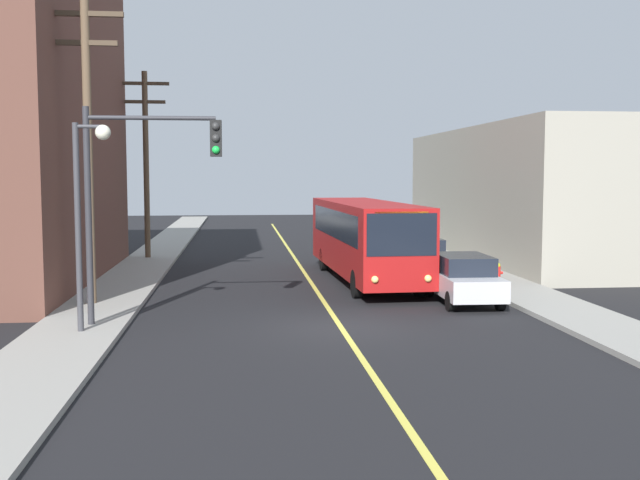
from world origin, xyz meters
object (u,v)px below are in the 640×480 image
(traffic_signal_left_corner, at_px, (145,174))
(street_lamp_left, at_px, (86,196))
(fire_hydrant, at_px, (497,273))
(parked_car_green, at_px, (381,238))
(parked_car_silver, at_px, (463,278))
(city_bus, at_px, (364,236))
(utility_pole_mid, at_px, (146,155))
(utility_pole_near, at_px, (88,136))
(parked_car_black, at_px, (420,256))

(traffic_signal_left_corner, xyz_separation_m, street_lamp_left, (-1.42, -0.88, -0.56))
(street_lamp_left, xyz_separation_m, fire_hydrant, (13.68, 7.02, -3.16))
(traffic_signal_left_corner, height_order, street_lamp_left, traffic_signal_left_corner)
(parked_car_green, bearing_deg, parked_car_silver, -90.85)
(parked_car_silver, relative_size, street_lamp_left, 0.81)
(city_bus, height_order, street_lamp_left, street_lamp_left)
(utility_pole_mid, xyz_separation_m, street_lamp_left, (0.61, -18.14, -1.52))
(utility_pole_mid, bearing_deg, street_lamp_left, -88.07)
(parked_car_green, xyz_separation_m, utility_pole_near, (-12.46, -15.50, 4.70))
(city_bus, distance_m, parked_car_green, 10.72)
(city_bus, relative_size, parked_car_black, 2.75)
(parked_car_silver, distance_m, parked_car_black, 6.86)
(utility_pole_mid, distance_m, traffic_signal_left_corner, 17.40)
(traffic_signal_left_corner, bearing_deg, parked_car_green, 61.74)
(parked_car_green, xyz_separation_m, street_lamp_left, (-11.68, -19.98, 2.90))
(utility_pole_mid, height_order, fire_hydrant, utility_pole_mid)
(street_lamp_left, bearing_deg, traffic_signal_left_corner, 31.88)
(parked_car_black, xyz_separation_m, street_lamp_left, (-11.66, -10.92, 2.90))
(traffic_signal_left_corner, distance_m, street_lamp_left, 1.76)
(utility_pole_mid, relative_size, fire_hydrant, 11.02)
(parked_car_silver, bearing_deg, fire_hydrant, 53.03)
(fire_hydrant, bearing_deg, traffic_signal_left_corner, -153.38)
(parked_car_black, relative_size, fire_hydrant, 5.30)
(traffic_signal_left_corner, relative_size, fire_hydrant, 7.14)
(parked_car_silver, height_order, street_lamp_left, street_lamp_left)
(parked_car_silver, height_order, utility_pole_mid, utility_pole_mid)
(parked_car_black, xyz_separation_m, traffic_signal_left_corner, (-10.24, -10.04, 3.46))
(street_lamp_left, distance_m, fire_hydrant, 15.70)
(street_lamp_left, bearing_deg, utility_pole_mid, 91.93)
(parked_car_silver, height_order, traffic_signal_left_corner, traffic_signal_left_corner)
(utility_pole_mid, distance_m, street_lamp_left, 18.21)
(city_bus, bearing_deg, street_lamp_left, -133.12)
(parked_car_green, height_order, utility_pole_near, utility_pole_near)
(utility_pole_mid, height_order, traffic_signal_left_corner, utility_pole_mid)
(traffic_signal_left_corner, relative_size, street_lamp_left, 1.09)
(parked_car_green, bearing_deg, fire_hydrant, -81.25)
(city_bus, height_order, parked_car_green, city_bus)
(parked_car_silver, bearing_deg, utility_pole_near, 178.05)
(street_lamp_left, relative_size, fire_hydrant, 6.55)
(traffic_signal_left_corner, bearing_deg, utility_pole_mid, 96.70)
(parked_car_silver, xyz_separation_m, parked_car_green, (0.24, 15.92, 0.00))
(utility_pole_mid, bearing_deg, traffic_signal_left_corner, -83.30)
(traffic_signal_left_corner, xyz_separation_m, fire_hydrant, (12.26, 6.14, -3.72))
(parked_car_silver, xyz_separation_m, fire_hydrant, (2.23, 2.96, -0.26))
(parked_car_black, height_order, utility_pole_near, utility_pole_near)
(utility_pole_mid, bearing_deg, city_bus, -41.40)
(traffic_signal_left_corner, bearing_deg, utility_pole_near, 121.33)
(utility_pole_near, bearing_deg, parked_car_black, 27.39)
(parked_car_silver, xyz_separation_m, traffic_signal_left_corner, (-10.03, -3.18, 3.46))
(utility_pole_near, distance_m, fire_hydrant, 15.49)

